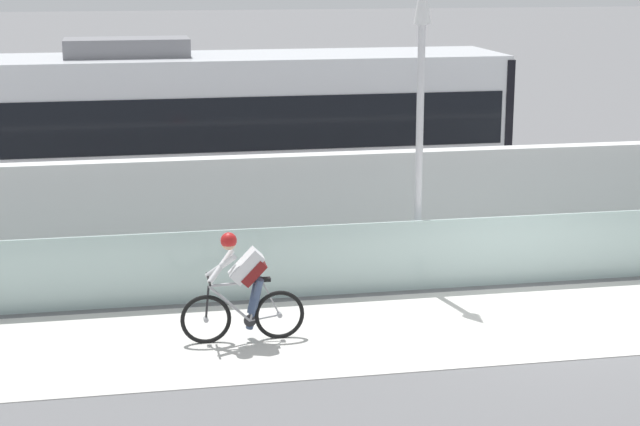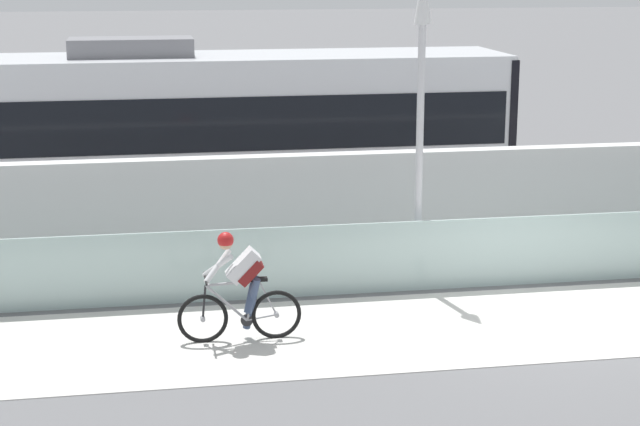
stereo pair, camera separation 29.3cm
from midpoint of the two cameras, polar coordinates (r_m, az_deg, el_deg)
ground_plane at (r=16.22m, az=11.50°, el=-5.75°), size 200.00×200.00×0.00m
bike_path_deck at (r=16.21m, az=11.50°, el=-5.73°), size 32.00×3.20×0.01m
glass_parapet at (r=17.68m, az=9.33°, el=-2.04°), size 32.00×0.05×1.17m
concrete_barrier_wall at (r=19.23m, az=7.54°, el=0.56°), size 32.00×0.36×1.99m
tram_rail_near at (r=21.76m, az=5.41°, el=-0.54°), size 32.00×0.08×0.01m
tram_rail_far at (r=23.10m, az=4.42°, el=0.32°), size 32.00×0.08×0.01m
tram at (r=21.32m, az=-5.33°, el=4.36°), size 11.06×2.54×3.81m
cyclist_on_bike at (r=14.88m, az=-4.77°, el=-4.12°), size 1.77×0.58×1.61m
lamp_post_antenna at (r=17.02m, az=4.99°, el=6.78°), size 0.28×0.28×5.20m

